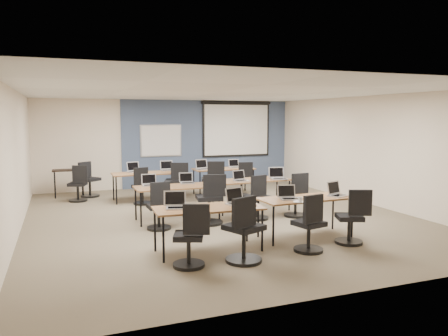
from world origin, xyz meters
name	(u,v)px	position (x,y,z in m)	size (l,w,h in m)	color
floor	(220,217)	(0.00, 0.00, 0.00)	(8.00, 9.00, 0.02)	#6B6354
ceiling	(220,92)	(0.00, 0.00, 2.70)	(8.00, 9.00, 0.02)	white
wall_back	(170,144)	(0.00, 4.50, 1.35)	(8.00, 0.04, 2.70)	beige
wall_front	(349,186)	(0.00, -4.50, 1.35)	(8.00, 0.04, 2.70)	beige
wall_left	(15,162)	(-4.00, 0.00, 1.35)	(0.04, 9.00, 2.70)	beige
wall_right	(371,150)	(4.00, 0.00, 1.35)	(0.04, 9.00, 2.70)	beige
blue_accent_panel	(208,143)	(1.25, 4.47, 1.35)	(5.50, 0.04, 2.70)	#3D5977
whiteboard	(161,141)	(-0.30, 4.43, 1.45)	(1.28, 0.03, 0.98)	#B3B7BD
projector_screen	(237,126)	(2.20, 4.41, 1.89)	(2.40, 0.10, 1.82)	black
training_table_front_left	(209,210)	(-1.02, -2.25, 0.68)	(1.75, 0.73, 0.73)	#986427
training_table_front_right	(306,200)	(0.89, -2.07, 0.68)	(1.72, 0.72, 0.73)	olive
training_table_mid_left	(177,188)	(-0.94, 0.04, 0.68)	(1.78, 0.74, 0.73)	olive
training_table_mid_right	(251,181)	(0.92, 0.37, 0.68)	(1.79, 0.74, 0.73)	brown
training_table_back_left	(147,174)	(-1.12, 2.49, 0.68)	(1.78, 0.74, 0.73)	#A06541
training_table_back_right	(224,170)	(1.09, 2.67, 0.68)	(1.71, 0.71, 0.73)	brown
laptop_0	(176,204)	(-1.52, -2.13, 0.80)	(0.35, 0.30, 0.27)	#A9A9B2
mouse_0	(198,208)	(-1.22, -2.31, 0.74)	(0.06, 0.10, 0.03)	white
task_chair_0	(191,241)	(-1.51, -2.89, 0.39)	(0.49, 0.47, 0.96)	black
laptop_1	(237,200)	(-0.50, -2.16, 0.80)	(0.35, 0.30, 0.27)	silver
mouse_1	(255,204)	(-0.25, -2.35, 0.74)	(0.06, 0.10, 0.04)	white
task_chair_1	(244,235)	(-0.71, -2.97, 0.43)	(0.59, 0.56, 1.03)	black
laptop_2	(289,196)	(0.52, -2.09, 0.79)	(0.32, 0.28, 0.25)	silver
mouse_2	(308,200)	(0.78, -2.34, 0.74)	(0.06, 0.09, 0.03)	white
task_chair_2	(310,228)	(0.49, -2.87, 0.40)	(0.48, 0.48, 0.96)	black
laptop_3	(337,192)	(1.51, -2.12, 0.79)	(0.34, 0.29, 0.26)	#B4B4C3
mouse_3	(355,196)	(1.76, -2.33, 0.74)	(0.06, 0.10, 0.04)	white
task_chair_3	(352,221)	(1.41, -2.73, 0.39)	(0.50, 0.48, 0.96)	black
laptop_4	(150,183)	(-1.47, 0.32, 0.79)	(0.31, 0.27, 0.24)	silver
mouse_4	(162,186)	(-1.27, 0.06, 0.74)	(0.06, 0.10, 0.04)	white
task_chair_4	(159,210)	(-1.48, -0.63, 0.39)	(0.47, 0.47, 0.95)	black
laptop_5	(187,181)	(-0.65, 0.34, 0.79)	(0.30, 0.25, 0.23)	#A8A8B5
mouse_5	(209,184)	(-0.24, 0.03, 0.74)	(0.06, 0.09, 0.03)	white
task_chair_5	(210,203)	(-0.41, -0.56, 0.43)	(0.57, 0.57, 1.04)	black
laptop_6	(240,178)	(0.59, 0.26, 0.79)	(0.31, 0.26, 0.24)	#B5B5C1
mouse_6	(247,181)	(0.71, 0.15, 0.74)	(0.06, 0.09, 0.03)	white
task_chair_6	(258,201)	(0.66, -0.53, 0.40)	(0.50, 0.49, 0.97)	black
laptop_7	(278,176)	(1.54, 0.23, 0.80)	(0.36, 0.31, 0.27)	silver
mouse_7	(286,179)	(1.69, 0.11, 0.74)	(0.05, 0.09, 0.03)	white
task_chair_7	(297,199)	(1.57, -0.59, 0.40)	(0.50, 0.50, 0.98)	black
laptop_8	(134,169)	(-1.42, 2.75, 0.80)	(0.35, 0.30, 0.27)	silver
mouse_8	(144,172)	(-1.19, 2.51, 0.74)	(0.07, 0.10, 0.04)	white
task_chair_8	(142,189)	(-1.35, 1.95, 0.39)	(0.47, 0.46, 0.95)	black
laptop_9	(167,168)	(-0.51, 2.78, 0.79)	(0.34, 0.29, 0.26)	#B0B0B6
mouse_9	(173,171)	(-0.41, 2.56, 0.74)	(0.06, 0.10, 0.03)	white
task_chair_9	(176,185)	(-0.46, 2.04, 0.42)	(0.57, 0.55, 1.03)	black
laptop_10	(202,167)	(0.46, 2.67, 0.80)	(0.36, 0.31, 0.27)	#B4B3BC
mouse_10	(215,169)	(0.79, 2.55, 0.74)	(0.06, 0.10, 0.03)	white
task_chair_10	(212,184)	(0.51, 1.98, 0.43)	(0.57, 0.55, 1.03)	black
laptop_11	(235,166)	(1.46, 2.74, 0.79)	(0.31, 0.26, 0.24)	silver
mouse_11	(246,167)	(1.74, 2.57, 0.74)	(0.06, 0.10, 0.03)	white
task_chair_11	(243,182)	(1.43, 2.08, 0.40)	(0.48, 0.48, 0.96)	black
blue_mousepad	(195,210)	(-1.30, -2.40, 0.73)	(0.23, 0.19, 0.01)	#072E9F
snack_bowl	(247,205)	(-0.44, -2.46, 0.76)	(0.24, 0.24, 0.06)	brown
snack_plate	(299,202)	(0.55, -2.39, 0.74)	(0.18, 0.18, 0.01)	white
coffee_cup	(300,200)	(0.57, -2.42, 0.78)	(0.08, 0.08, 0.07)	beige
utility_table	(68,173)	(-3.03, 3.76, 0.64)	(0.84, 0.46, 0.75)	black
spare_chair_a	(89,182)	(-2.53, 3.50, 0.40)	(0.58, 0.50, 0.98)	black
spare_chair_b	(78,187)	(-2.82, 2.92, 0.39)	(0.48, 0.47, 0.95)	black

